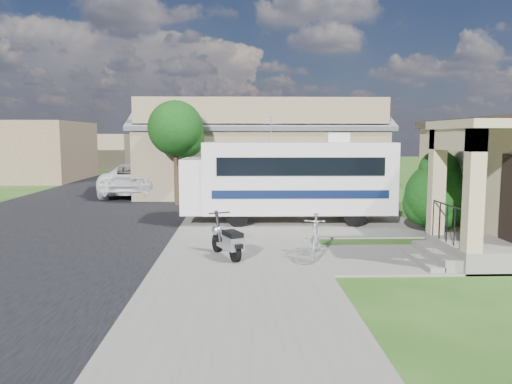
{
  "coord_description": "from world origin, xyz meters",
  "views": [
    {
      "loc": [
        -0.97,
        -12.9,
        3.03
      ],
      "look_at": [
        -0.5,
        2.5,
        1.3
      ],
      "focal_mm": 35.0,
      "sensor_mm": 36.0,
      "label": 1
    }
  ],
  "objects_px": {
    "scooter": "(228,241)",
    "pickup_truck": "(138,179)",
    "van": "(153,170)",
    "garden_hose": "(425,252)",
    "motorhome": "(289,178)",
    "bicycle": "(315,239)",
    "shrub": "(439,192)"
  },
  "relations": [
    {
      "from": "pickup_truck",
      "to": "van",
      "type": "height_order",
      "value": "van"
    },
    {
      "from": "motorhome",
      "to": "garden_hose",
      "type": "bearing_deg",
      "value": -57.88
    },
    {
      "from": "bicycle",
      "to": "van",
      "type": "relative_size",
      "value": 0.3
    },
    {
      "from": "shrub",
      "to": "garden_hose",
      "type": "bearing_deg",
      "value": -117.35
    },
    {
      "from": "van",
      "to": "garden_hose",
      "type": "distance_m",
      "value": 22.64
    },
    {
      "from": "pickup_truck",
      "to": "garden_hose",
      "type": "xyz_separation_m",
      "value": [
        10.01,
        -13.39,
        -0.74
      ]
    },
    {
      "from": "shrub",
      "to": "garden_hose",
      "type": "xyz_separation_m",
      "value": [
        -1.3,
        -2.52,
        -1.25
      ]
    },
    {
      "from": "bicycle",
      "to": "pickup_truck",
      "type": "xyz_separation_m",
      "value": [
        -7.13,
        13.75,
        0.3
      ]
    },
    {
      "from": "scooter",
      "to": "garden_hose",
      "type": "xyz_separation_m",
      "value": [
        5.03,
        0.33,
        -0.39
      ]
    },
    {
      "from": "shrub",
      "to": "pickup_truck",
      "type": "relative_size",
      "value": 0.44
    },
    {
      "from": "shrub",
      "to": "bicycle",
      "type": "bearing_deg",
      "value": -145.45
    },
    {
      "from": "shrub",
      "to": "garden_hose",
      "type": "distance_m",
      "value": 3.1
    },
    {
      "from": "motorhome",
      "to": "garden_hose",
      "type": "height_order",
      "value": "motorhome"
    },
    {
      "from": "motorhome",
      "to": "shrub",
      "type": "distance_m",
      "value": 4.95
    },
    {
      "from": "motorhome",
      "to": "van",
      "type": "distance_m",
      "value": 16.87
    },
    {
      "from": "scooter",
      "to": "pickup_truck",
      "type": "xyz_separation_m",
      "value": [
        -4.98,
        13.71,
        0.35
      ]
    },
    {
      "from": "bicycle",
      "to": "scooter",
      "type": "bearing_deg",
      "value": -169.35
    },
    {
      "from": "shrub",
      "to": "motorhome",
      "type": "bearing_deg",
      "value": 150.67
    },
    {
      "from": "van",
      "to": "garden_hose",
      "type": "bearing_deg",
      "value": -71.48
    },
    {
      "from": "motorhome",
      "to": "pickup_truck",
      "type": "distance_m",
      "value": 10.99
    },
    {
      "from": "van",
      "to": "garden_hose",
      "type": "height_order",
      "value": "van"
    },
    {
      "from": "van",
      "to": "pickup_truck",
      "type": "bearing_deg",
      "value": -95.57
    },
    {
      "from": "motorhome",
      "to": "garden_hose",
      "type": "xyz_separation_m",
      "value": [
        3.01,
        -4.94,
        -1.49
      ]
    },
    {
      "from": "scooter",
      "to": "pickup_truck",
      "type": "distance_m",
      "value": 14.59
    },
    {
      "from": "scooter",
      "to": "motorhome",
      "type": "bearing_deg",
      "value": 44.59
    },
    {
      "from": "pickup_truck",
      "to": "scooter",
      "type": "bearing_deg",
      "value": 110.38
    },
    {
      "from": "bicycle",
      "to": "garden_hose",
      "type": "distance_m",
      "value": 2.93
    },
    {
      "from": "motorhome",
      "to": "pickup_truck",
      "type": "relative_size",
      "value": 1.21
    },
    {
      "from": "scooter",
      "to": "garden_hose",
      "type": "height_order",
      "value": "scooter"
    },
    {
      "from": "shrub",
      "to": "scooter",
      "type": "xyz_separation_m",
      "value": [
        -6.33,
        -2.85,
        -0.86
      ]
    },
    {
      "from": "pickup_truck",
      "to": "van",
      "type": "distance_m",
      "value": 6.72
    },
    {
      "from": "motorhome",
      "to": "bicycle",
      "type": "xyz_separation_m",
      "value": [
        0.13,
        -5.3,
        -1.06
      ]
    }
  ]
}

